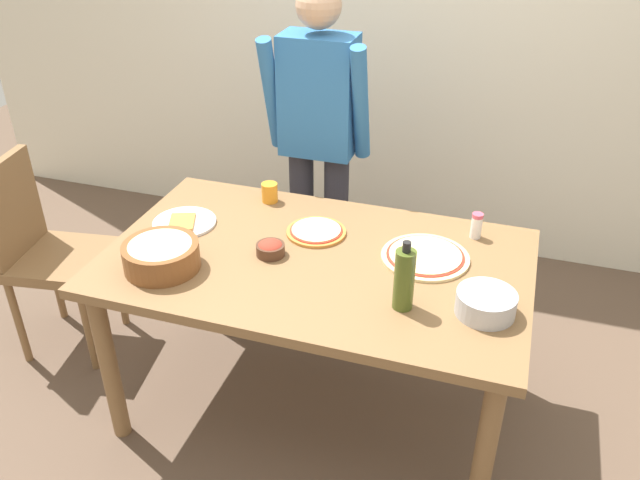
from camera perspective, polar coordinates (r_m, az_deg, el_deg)
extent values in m
plane|color=brown|center=(2.98, -0.31, -13.97)|extent=(8.00, 8.00, 0.00)
cube|color=silver|center=(3.74, 7.76, 18.37)|extent=(5.60, 0.10, 2.60)
cube|color=brown|center=(2.51, -0.35, -1.93)|extent=(1.60, 0.96, 0.04)
cylinder|color=brown|center=(2.74, -17.80, -10.33)|extent=(0.07, 0.07, 0.72)
cylinder|color=brown|center=(2.36, 14.01, -17.76)|extent=(0.07, 0.07, 0.72)
cylinder|color=brown|center=(3.27, -10.15, -1.73)|extent=(0.07, 0.07, 0.72)
cylinder|color=brown|center=(2.96, 15.62, -6.37)|extent=(0.07, 0.07, 0.72)
cylinder|color=#2D2D38|center=(3.38, -1.55, 1.20)|extent=(0.12, 0.12, 0.85)
cylinder|color=#2D2D38|center=(3.33, 1.37, 0.72)|extent=(0.12, 0.12, 0.85)
cube|color=#2D6BAD|center=(3.06, -0.11, 12.38)|extent=(0.34, 0.20, 0.55)
cylinder|color=#2D6BAD|center=(3.08, -4.21, 12.45)|extent=(0.07, 0.21, 0.55)
cylinder|color=#2D6BAD|center=(2.96, 3.53, 11.66)|extent=(0.07, 0.21, 0.55)
sphere|color=tan|center=(2.96, -0.12, 19.64)|extent=(0.20, 0.20, 0.20)
cube|color=brown|center=(3.24, -21.55, -1.57)|extent=(0.46, 0.46, 0.05)
cube|color=brown|center=(3.22, -25.18, 2.50)|extent=(0.10, 0.38, 0.45)
cylinder|color=brown|center=(3.18, -19.43, -7.30)|extent=(0.04, 0.04, 0.45)
cylinder|color=brown|center=(3.42, -16.96, -3.87)|extent=(0.04, 0.04, 0.45)
cylinder|color=brown|center=(3.34, -24.63, -6.45)|extent=(0.04, 0.04, 0.45)
cylinder|color=brown|center=(3.57, -21.90, -3.25)|extent=(0.04, 0.04, 0.45)
cylinder|color=beige|center=(2.52, 9.09, -1.48)|extent=(0.33, 0.33, 0.01)
cylinder|color=#B22D1E|center=(2.52, 9.10, -1.32)|extent=(0.29, 0.29, 0.00)
cylinder|color=beige|center=(2.51, 9.11, -1.25)|extent=(0.27, 0.27, 0.00)
cylinder|color=#C67A33|center=(2.65, -0.33, 0.70)|extent=(0.24, 0.24, 0.01)
cylinder|color=#B22D1E|center=(2.65, -0.33, 0.85)|extent=(0.21, 0.21, 0.00)
cylinder|color=beige|center=(2.64, -0.33, 0.92)|extent=(0.20, 0.20, 0.00)
cylinder|color=white|center=(2.77, -11.64, 1.50)|extent=(0.26, 0.26, 0.01)
cube|color=#CC8438|center=(2.75, -11.86, 1.52)|extent=(0.14, 0.17, 0.01)
cylinder|color=brown|center=(2.48, -13.56, -1.36)|extent=(0.28, 0.28, 0.10)
ellipsoid|color=beige|center=(2.46, -13.68, -0.57)|extent=(0.25, 0.25, 0.05)
cylinder|color=#B7B7BC|center=(2.26, 14.15, -5.34)|extent=(0.20, 0.20, 0.08)
cylinder|color=#4C2D1E|center=(2.51, -4.31, -0.84)|extent=(0.11, 0.11, 0.04)
ellipsoid|color=#9E3323|center=(2.50, -4.32, -0.59)|extent=(0.10, 0.10, 0.05)
cylinder|color=#47561E|center=(2.20, 7.29, -3.43)|extent=(0.07, 0.07, 0.22)
cylinder|color=black|center=(2.13, 7.52, -0.59)|extent=(0.03, 0.03, 0.04)
cylinder|color=orange|center=(2.89, -4.38, 4.12)|extent=(0.07, 0.07, 0.08)
cylinder|color=white|center=(2.68, 13.36, 1.07)|extent=(0.04, 0.04, 0.09)
cylinder|color=#D84C66|center=(2.65, 13.50, 2.07)|extent=(0.04, 0.04, 0.02)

